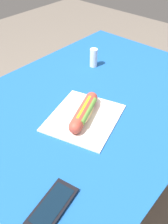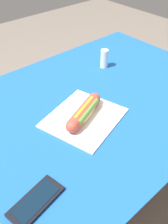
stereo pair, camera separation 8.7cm
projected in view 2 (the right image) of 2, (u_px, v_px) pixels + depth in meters
The scene contains 6 objects.
ground_plane at pixel (87, 202), 1.44m from camera, with size 6.00×6.00×0.00m, color #6B6056.
dining_table at pixel (89, 127), 1.04m from camera, with size 1.24×0.83×0.75m.
paper_wrapper at pixel (84, 118), 0.89m from camera, with size 0.26×0.23×0.01m, color silver.
hot_dog at pixel (84, 112), 0.87m from camera, with size 0.21×0.11×0.05m.
cell_phone at pixel (36, 201), 0.63m from camera, with size 0.16×0.09×0.01m.
salt_shaker at pixel (104, 59), 1.15m from camera, with size 0.04×0.04×0.09m, color silver.
Camera 2 is at (0.51, 0.56, 1.34)m, focal length 39.04 mm.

